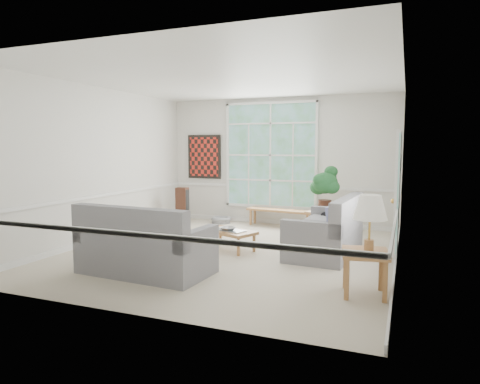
% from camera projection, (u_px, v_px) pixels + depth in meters
% --- Properties ---
extents(floor, '(5.50, 6.00, 0.01)m').
position_uv_depth(floor, '(231.00, 252.00, 7.53)').
color(floor, '#BEB39C').
rests_on(floor, ground).
extents(ceiling, '(5.50, 6.00, 0.02)m').
position_uv_depth(ceiling, '(230.00, 78.00, 7.22)').
color(ceiling, white).
rests_on(ceiling, ground).
extents(wall_back, '(5.50, 0.02, 3.00)m').
position_uv_depth(wall_back, '(279.00, 162.00, 10.15)').
color(wall_back, silver).
rests_on(wall_back, ground).
extents(wall_front, '(5.50, 0.02, 3.00)m').
position_uv_depth(wall_front, '(123.00, 179.00, 4.59)').
color(wall_front, silver).
rests_on(wall_front, ground).
extents(wall_left, '(0.02, 6.00, 3.00)m').
position_uv_depth(wall_left, '(101.00, 165.00, 8.37)').
color(wall_left, silver).
rests_on(wall_left, ground).
extents(wall_right, '(0.02, 6.00, 3.00)m').
position_uv_depth(wall_right, '(400.00, 170.00, 6.38)').
color(wall_right, silver).
rests_on(wall_right, ground).
extents(window_back, '(2.30, 0.08, 2.40)m').
position_uv_depth(window_back, '(270.00, 155.00, 10.17)').
color(window_back, white).
rests_on(window_back, wall_back).
extents(entry_door, '(0.08, 0.90, 2.10)m').
position_uv_depth(entry_door, '(397.00, 196.00, 6.99)').
color(entry_door, white).
rests_on(entry_door, floor).
extents(door_sidelight, '(0.08, 0.26, 1.90)m').
position_uv_depth(door_sidelight, '(396.00, 193.00, 6.40)').
color(door_sidelight, white).
rests_on(door_sidelight, wall_right).
extents(wall_art, '(0.90, 0.06, 1.10)m').
position_uv_depth(wall_art, '(204.00, 157.00, 10.80)').
color(wall_art, maroon).
rests_on(wall_art, wall_back).
extents(wall_frame_near, '(0.04, 0.26, 0.32)m').
position_uv_depth(wall_frame_near, '(400.00, 163.00, 8.01)').
color(wall_frame_near, black).
rests_on(wall_frame_near, wall_right).
extents(wall_frame_far, '(0.04, 0.26, 0.32)m').
position_uv_depth(wall_frame_far, '(400.00, 162.00, 8.38)').
color(wall_frame_far, black).
rests_on(wall_frame_far, wall_right).
extents(loveseat_right, '(1.10, 1.93, 1.01)m').
position_uv_depth(loveseat_right, '(325.00, 225.00, 7.37)').
color(loveseat_right, gray).
rests_on(loveseat_right, floor).
extents(loveseat_front, '(1.95, 1.10, 1.02)m').
position_uv_depth(loveseat_front, '(146.00, 238.00, 6.25)').
color(loveseat_front, gray).
rests_on(loveseat_front, floor).
extents(coffee_table, '(1.09, 0.84, 0.36)m').
position_uv_depth(coffee_table, '(229.00, 240.00, 7.67)').
color(coffee_table, '#AE7643').
rests_on(coffee_table, floor).
extents(pewter_bowl, '(0.42, 0.42, 0.08)m').
position_uv_depth(pewter_bowl, '(228.00, 229.00, 7.60)').
color(pewter_bowl, '#949599').
rests_on(pewter_bowl, coffee_table).
extents(window_bench, '(1.73, 0.53, 0.40)m').
position_uv_depth(window_bench, '(282.00, 218.00, 9.89)').
color(window_bench, '#AE7643').
rests_on(window_bench, floor).
extents(end_table, '(0.68, 0.68, 0.51)m').
position_uv_depth(end_table, '(321.00, 223.00, 8.92)').
color(end_table, '#AE7643').
rests_on(end_table, floor).
extents(houseplant, '(0.72, 0.72, 0.97)m').
position_uv_depth(houseplant, '(325.00, 188.00, 8.84)').
color(houseplant, '#1E5428').
rests_on(houseplant, end_table).
extents(side_table, '(0.64, 0.64, 0.57)m').
position_uv_depth(side_table, '(365.00, 273.00, 5.32)').
color(side_table, '#AE7643').
rests_on(side_table, floor).
extents(table_lamp, '(0.49, 0.49, 0.71)m').
position_uv_depth(table_lamp, '(370.00, 224.00, 5.16)').
color(table_lamp, white).
rests_on(table_lamp, side_table).
extents(pet_bed, '(0.53, 0.53, 0.14)m').
position_uv_depth(pet_bed, '(221.00, 220.00, 10.42)').
color(pet_bed, gray).
rests_on(pet_bed, floor).
extents(floor_speaker, '(0.28, 0.22, 0.88)m').
position_uv_depth(floor_speaker, '(182.00, 206.00, 10.31)').
color(floor_speaker, '#432317').
rests_on(floor_speaker, floor).
extents(cat, '(0.34, 0.29, 0.14)m').
position_uv_depth(cat, '(328.00, 215.00, 8.00)').
color(cat, black).
rests_on(cat, loveseat_right).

